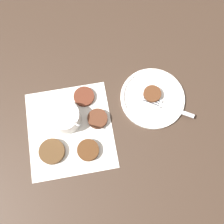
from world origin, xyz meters
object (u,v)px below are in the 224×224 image
sauce_bowl (65,118)px  fritter_on_plate (152,94)px  fork (162,105)px  serving_plate (153,98)px

sauce_bowl → fritter_on_plate: bearing=-86.6°
sauce_bowl → fritter_on_plate: size_ratio=2.00×
fork → serving_plate: bearing=30.0°
serving_plate → fork: bearing=-150.0°
sauce_bowl → fritter_on_plate: sauce_bowl is taller
sauce_bowl → serving_plate: 0.28m
serving_plate → sauce_bowl: bearing=91.8°
fritter_on_plate → fork: size_ratio=0.37×
sauce_bowl → serving_plate: bearing=-88.2°
sauce_bowl → fritter_on_plate: (0.02, -0.28, -0.01)m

